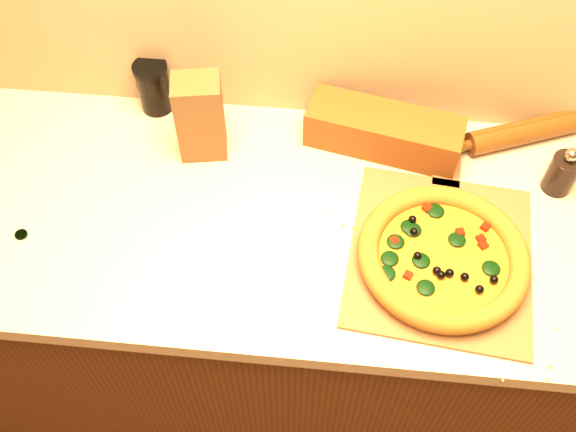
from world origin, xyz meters
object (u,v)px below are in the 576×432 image
Objects in this scene: pizza_peel at (441,249)px; rolling_pin at (526,132)px; pepper_grinder at (562,173)px; dark_jar at (154,87)px; pizza at (443,257)px.

rolling_pin reaches higher than pizza_peel.
pepper_grinder is at bearing -67.50° from rolling_pin.
pepper_grinder is 0.94× the size of dark_jar.
pepper_grinder is (0.27, 0.24, 0.02)m from pizza.
pizza_peel is at bearing -143.41° from pepper_grinder.
pizza is at bearing -86.73° from pizza_peel.
rolling_pin is at bearing -1.58° from dark_jar.
dark_jar reaches higher than pepper_grinder.
rolling_pin is at bearing 64.13° from pizza_peel.
pizza_peel is 1.44× the size of rolling_pin.
rolling_pin is (0.21, 0.34, 0.03)m from pizza_peel.
pizza_peel is 0.40m from rolling_pin.
pizza is 2.64× the size of dark_jar.
pepper_grinder is at bearing 41.17° from pizza.
dark_jar is at bearing 149.87° from pizza.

